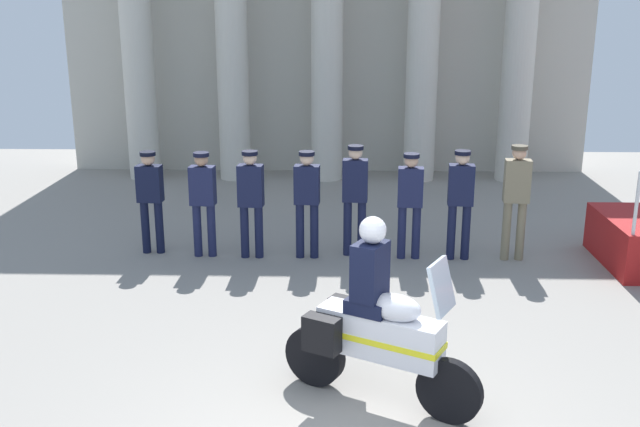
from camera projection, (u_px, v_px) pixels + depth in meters
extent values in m
cube|color=beige|center=(328.00, 7.00, 16.40)|extent=(11.86, 0.30, 7.39)
cylinder|color=beige|center=(137.00, 43.00, 15.80)|extent=(0.68, 0.68, 5.95)
cylinder|color=beige|center=(232.00, 43.00, 15.75)|extent=(0.68, 0.68, 5.95)
cylinder|color=beige|center=(327.00, 43.00, 15.70)|extent=(0.68, 0.68, 5.95)
cylinder|color=beige|center=(423.00, 43.00, 15.65)|extent=(0.68, 0.68, 5.95)
cylinder|color=beige|center=(520.00, 43.00, 15.59)|extent=(0.68, 0.68, 5.95)
cylinder|color=silver|center=(637.00, 203.00, 10.02)|extent=(0.05, 0.05, 0.90)
cylinder|color=black|center=(146.00, 227.00, 11.53)|extent=(0.13, 0.13, 0.84)
cylinder|color=black|center=(159.00, 227.00, 11.53)|extent=(0.13, 0.13, 0.84)
cube|color=black|center=(150.00, 184.00, 11.34)|extent=(0.40, 0.25, 0.57)
sphere|color=tan|center=(148.00, 159.00, 11.23)|extent=(0.21, 0.21, 0.21)
cylinder|color=black|center=(148.00, 154.00, 11.21)|extent=(0.24, 0.24, 0.06)
cylinder|color=#191E42|center=(197.00, 230.00, 11.38)|extent=(0.13, 0.13, 0.83)
cylinder|color=#191E42|center=(212.00, 230.00, 11.38)|extent=(0.13, 0.13, 0.83)
cube|color=#191E42|center=(202.00, 186.00, 11.18)|extent=(0.40, 0.25, 0.60)
sphere|color=tan|center=(201.00, 160.00, 11.07)|extent=(0.21, 0.21, 0.21)
cylinder|color=black|center=(201.00, 154.00, 11.05)|extent=(0.24, 0.24, 0.06)
cylinder|color=#141938|center=(245.00, 232.00, 11.32)|extent=(0.13, 0.13, 0.83)
cylinder|color=#141938|center=(259.00, 232.00, 11.32)|extent=(0.13, 0.13, 0.83)
cube|color=#141938|center=(251.00, 186.00, 11.12)|extent=(0.40, 0.25, 0.64)
sphere|color=beige|center=(250.00, 158.00, 11.00)|extent=(0.21, 0.21, 0.21)
cylinder|color=black|center=(250.00, 153.00, 10.98)|extent=(0.24, 0.24, 0.06)
cylinder|color=#141938|center=(300.00, 231.00, 11.31)|extent=(0.13, 0.13, 0.87)
cylinder|color=#141938|center=(314.00, 231.00, 11.31)|extent=(0.13, 0.13, 0.87)
cube|color=#141938|center=(307.00, 185.00, 11.11)|extent=(0.40, 0.25, 0.59)
sphere|color=beige|center=(307.00, 159.00, 11.00)|extent=(0.21, 0.21, 0.21)
cylinder|color=black|center=(307.00, 153.00, 10.97)|extent=(0.24, 0.24, 0.06)
cylinder|color=#141938|center=(347.00, 228.00, 11.43)|extent=(0.13, 0.13, 0.87)
cylinder|color=#141938|center=(362.00, 228.00, 11.42)|extent=(0.13, 0.13, 0.87)
cube|color=#141938|center=(355.00, 180.00, 11.21)|extent=(0.40, 0.25, 0.65)
sphere|color=beige|center=(356.00, 153.00, 11.09)|extent=(0.21, 0.21, 0.21)
cylinder|color=black|center=(356.00, 148.00, 11.07)|extent=(0.24, 0.24, 0.06)
cylinder|color=#191E42|center=(402.00, 232.00, 11.28)|extent=(0.13, 0.13, 0.83)
cylinder|color=#191E42|center=(416.00, 232.00, 11.28)|extent=(0.13, 0.13, 0.83)
cube|color=#191E42|center=(410.00, 187.00, 11.08)|extent=(0.40, 0.25, 0.60)
sphere|color=tan|center=(411.00, 161.00, 10.97)|extent=(0.21, 0.21, 0.21)
cylinder|color=black|center=(412.00, 156.00, 10.95)|extent=(0.24, 0.24, 0.06)
cylinder|color=#141938|center=(451.00, 232.00, 11.24)|extent=(0.13, 0.13, 0.87)
cylinder|color=#141938|center=(466.00, 232.00, 11.24)|extent=(0.13, 0.13, 0.87)
cube|color=#141938|center=(461.00, 185.00, 11.03)|extent=(0.40, 0.25, 0.62)
sphere|color=beige|center=(463.00, 158.00, 10.92)|extent=(0.21, 0.21, 0.21)
cylinder|color=black|center=(463.00, 153.00, 10.90)|extent=(0.24, 0.24, 0.06)
cylinder|color=#7A7056|center=(506.00, 231.00, 11.21)|extent=(0.13, 0.13, 0.92)
cylinder|color=#7A7056|center=(521.00, 231.00, 11.21)|extent=(0.13, 0.13, 0.92)
cube|color=#7A7056|center=(517.00, 181.00, 10.99)|extent=(0.40, 0.25, 0.65)
sphere|color=tan|center=(519.00, 153.00, 10.88)|extent=(0.21, 0.21, 0.21)
cylinder|color=#494334|center=(520.00, 148.00, 10.85)|extent=(0.24, 0.24, 0.06)
cylinder|color=black|center=(449.00, 391.00, 6.88)|extent=(0.61, 0.39, 0.64)
cylinder|color=black|center=(315.00, 355.00, 7.57)|extent=(0.63, 0.43, 0.64)
cube|color=silver|center=(380.00, 335.00, 7.11)|extent=(1.24, 0.87, 0.44)
ellipsoid|color=silver|center=(395.00, 308.00, 6.95)|extent=(0.61, 0.53, 0.26)
cube|color=yellow|center=(380.00, 337.00, 7.12)|extent=(1.27, 0.89, 0.06)
cube|color=silver|center=(442.00, 287.00, 6.65)|extent=(0.33, 0.43, 0.47)
cube|color=black|center=(347.00, 315.00, 7.57)|extent=(0.40, 0.33, 0.36)
cube|color=black|center=(322.00, 334.00, 7.13)|extent=(0.40, 0.33, 0.36)
cube|color=black|center=(369.00, 305.00, 7.09)|extent=(0.51, 0.49, 0.14)
cube|color=black|center=(370.00, 271.00, 6.99)|extent=(0.40, 0.44, 0.56)
sphere|color=silver|center=(373.00, 230.00, 6.87)|extent=(0.26, 0.26, 0.26)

